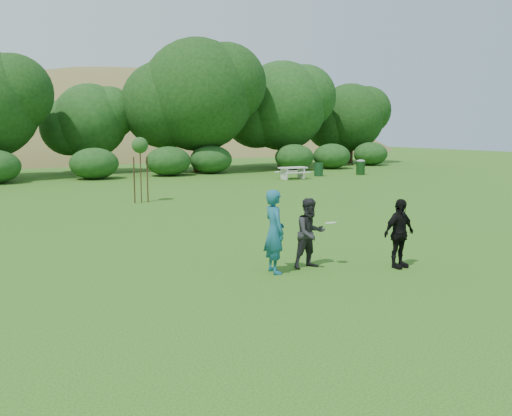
# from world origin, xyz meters

# --- Properties ---
(ground) EXTENTS (120.00, 120.00, 0.00)m
(ground) POSITION_xyz_m (0.00, 0.00, 0.00)
(ground) COLOR #19470C
(ground) RESTS_ON ground
(player_teal) EXTENTS (0.56, 0.76, 1.90)m
(player_teal) POSITION_xyz_m (-1.03, 0.47, 0.95)
(player_teal) COLOR #18556C
(player_teal) RESTS_ON ground
(player_grey) EXTENTS (0.80, 0.63, 1.65)m
(player_grey) POSITION_xyz_m (-0.07, 0.42, 0.83)
(player_grey) COLOR #232325
(player_grey) RESTS_ON ground
(player_black) EXTENTS (0.99, 0.48, 1.63)m
(player_black) POSITION_xyz_m (1.73, -0.63, 0.82)
(player_black) COLOR black
(player_black) RESTS_ON ground
(trash_can_near) EXTENTS (0.60, 0.60, 0.90)m
(trash_can_near) POSITION_xyz_m (15.32, 20.46, 0.45)
(trash_can_near) COLOR #153A1C
(trash_can_near) RESTS_ON ground
(frisbee) EXTENTS (0.27, 0.27, 0.07)m
(frisbee) POSITION_xyz_m (0.40, 0.24, 1.06)
(frisbee) COLOR white
(frisbee) RESTS_ON ground
(sapling) EXTENTS (0.70, 0.70, 2.85)m
(sapling) POSITION_xyz_m (0.50, 13.62, 2.42)
(sapling) COLOR #3C2517
(sapling) RESTS_ON ground
(picnic_table) EXTENTS (1.80, 1.48, 0.76)m
(picnic_table) POSITION_xyz_m (12.61, 19.57, 0.52)
(picnic_table) COLOR beige
(picnic_table) RESTS_ON ground
(trash_can_lidded) EXTENTS (0.60, 0.60, 1.05)m
(trash_can_lidded) POSITION_xyz_m (18.46, 19.84, 0.54)
(trash_can_lidded) COLOR #123312
(trash_can_lidded) RESTS_ON ground
(tree_row) EXTENTS (53.92, 10.38, 9.62)m
(tree_row) POSITION_xyz_m (3.23, 28.68, 4.87)
(tree_row) COLOR #3A2616
(tree_row) RESTS_ON ground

